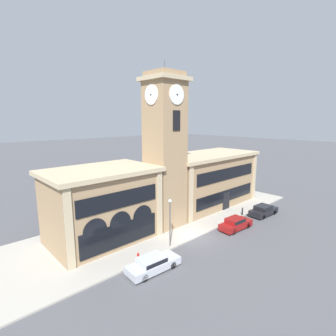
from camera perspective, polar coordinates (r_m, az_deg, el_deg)
The scene contains 11 objects.
ground_plane at distance 30.15m, azimuth 6.11°, elevation -15.01°, with size 300.00×300.00×0.00m, color #4C4C51.
sidewalk_kerb at distance 34.09m, azimuth -1.86°, elevation -11.67°, with size 44.28×12.30×0.15m.
clock_tower at distance 31.00m, azimuth -0.71°, elevation 3.54°, with size 4.53×4.53×19.44m.
town_hall_left_wing at distance 29.10m, azimuth -14.16°, elevation -7.77°, with size 11.52×7.79×7.92m.
town_hall_right_wing at distance 40.35m, azimuth 8.53°, elevation -2.42°, with size 16.63×7.79×7.91m.
parked_car_near at distance 24.18m, azimuth -3.34°, elevation -20.01°, with size 4.95×2.19×1.32m.
parked_car_mid at distance 32.94m, azimuth 14.49°, elevation -11.57°, with size 4.55×2.01×1.45m.
parked_car_far at distance 38.53m, azimuth 20.03°, elevation -8.61°, with size 4.55×2.14×1.42m.
street_lamp at distance 26.81m, azimuth 0.44°, elevation -10.18°, with size 0.36×0.36×4.99m.
bollard at distance 37.35m, azimuth 15.87°, elevation -9.09°, with size 0.18×0.18×1.06m.
fire_hydrant at distance 25.42m, azimuth -6.51°, elevation -18.76°, with size 0.22×0.22×0.87m.
Camera 1 is at (-20.65, -17.68, 13.03)m, focal length 28.00 mm.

